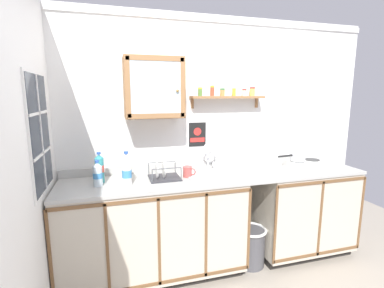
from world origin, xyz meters
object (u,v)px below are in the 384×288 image
object	(u,v)px
saucepan	(297,157)
mug	(188,172)
dish_rack	(163,175)
trash_bin	(251,246)
hot_plate_stove	(306,164)
wall_cabinet	(154,88)
sink	(215,176)
bottle_opaque_white_1	(127,170)
bottle_detergent_teal_0	(100,168)
bottle_juice_amber_3	(127,170)
bottle_water_clear_2	(98,174)
warning_sign	(197,135)

from	to	relation	value
saucepan	mug	world-z (taller)	saucepan
dish_rack	trash_bin	world-z (taller)	dish_rack
hot_plate_stove	wall_cabinet	distance (m)	1.80
sink	trash_bin	distance (m)	0.82
hot_plate_stove	wall_cabinet	bearing A→B (deg)	175.47
sink	bottle_opaque_white_1	size ratio (longest dim) A/B	1.98
bottle_detergent_teal_0	bottle_juice_amber_3	world-z (taller)	bottle_detergent_teal_0
hot_plate_stove	dish_rack	size ratio (longest dim) A/B	1.40
wall_cabinet	trash_bin	bearing A→B (deg)	-14.29
hot_plate_stove	bottle_water_clear_2	world-z (taller)	bottle_water_clear_2
bottle_juice_amber_3	dish_rack	distance (m)	0.33
bottle_opaque_white_1	bottle_juice_amber_3	distance (m)	0.14
hot_plate_stove	sink	bearing A→B (deg)	179.21
bottle_detergent_teal_0	bottle_opaque_white_1	distance (m)	0.27
mug	sink	bearing A→B (deg)	4.87
bottle_opaque_white_1	bottle_water_clear_2	distance (m)	0.24
dish_rack	warning_sign	distance (m)	0.59
saucepan	mug	size ratio (longest dim) A/B	2.94
bottle_detergent_teal_0	trash_bin	bearing A→B (deg)	-6.13
bottle_juice_amber_3	warning_sign	xyz separation A→B (m)	(0.74, 0.23, 0.26)
hot_plate_stove	warning_sign	size ratio (longest dim) A/B	1.59
sink	bottle_opaque_white_1	xyz separation A→B (m)	(-0.85, -0.11, 0.15)
dish_rack	mug	bearing A→B (deg)	-3.72
sink	bottle_water_clear_2	world-z (taller)	sink
hot_plate_stove	bottle_water_clear_2	distance (m)	2.13
dish_rack	trash_bin	size ratio (longest dim) A/B	0.71
bottle_opaque_white_1	bottle_juice_amber_3	size ratio (longest dim) A/B	1.30
bottle_water_clear_2	mug	distance (m)	0.81
bottle_detergent_teal_0	hot_plate_stove	bearing A→B (deg)	-1.24
wall_cabinet	bottle_opaque_white_1	bearing A→B (deg)	-141.95
bottle_water_clear_2	mug	bearing A→B (deg)	3.21
mug	wall_cabinet	bearing A→B (deg)	154.10
sink	warning_sign	world-z (taller)	warning_sign
saucepan	bottle_water_clear_2	size ratio (longest dim) A/B	1.48
saucepan	bottle_detergent_teal_0	size ratio (longest dim) A/B	1.22
bottle_detergent_teal_0	mug	xyz separation A→B (m)	(0.79, -0.06, -0.08)
sink	saucepan	xyz separation A→B (m)	(0.94, 0.01, 0.14)
saucepan	bottle_juice_amber_3	xyz separation A→B (m)	(-1.78, 0.02, -0.02)
mug	wall_cabinet	size ratio (longest dim) A/B	0.21
bottle_detergent_teal_0	mug	size ratio (longest dim) A/B	2.41
sink	bottle_juice_amber_3	distance (m)	0.85
bottle_detergent_teal_0	bottle_opaque_white_1	size ratio (longest dim) A/B	0.93
bottle_opaque_white_1	bottle_juice_amber_3	world-z (taller)	bottle_opaque_white_1
sink	bottle_juice_amber_3	world-z (taller)	sink
saucepan	wall_cabinet	distance (m)	1.67
dish_rack	saucepan	bearing A→B (deg)	0.60
bottle_detergent_teal_0	bottle_juice_amber_3	distance (m)	0.24
warning_sign	trash_bin	bearing A→B (deg)	-38.95
hot_plate_stove	bottle_juice_amber_3	size ratio (longest dim) A/B	1.73
bottle_opaque_white_1	wall_cabinet	xyz separation A→B (m)	(0.28, 0.22, 0.70)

